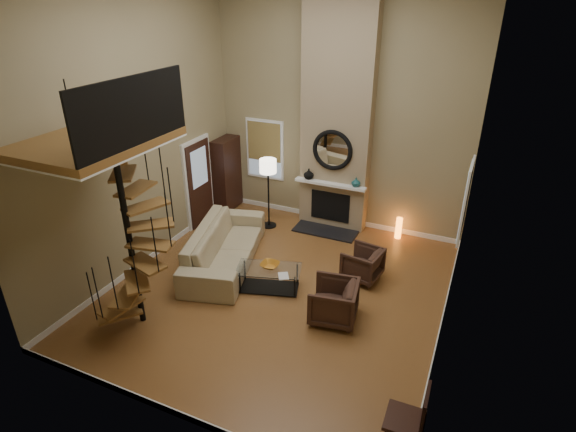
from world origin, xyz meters
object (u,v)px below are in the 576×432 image
at_px(sofa, 224,246).
at_px(accent_lamp, 399,228).
at_px(hutch, 227,174).
at_px(armchair_far, 338,302).
at_px(floor_lamp, 268,172).
at_px(armchair_near, 365,264).
at_px(coffee_table, 269,276).
at_px(side_chair, 413,417).

distance_m(sofa, accent_lamp, 4.03).
bearing_deg(hutch, armchair_far, -38.12).
bearing_deg(floor_lamp, accent_lamp, 12.97).
relative_size(hutch, sofa, 0.64).
height_order(armchair_near, coffee_table, armchair_near).
xyz_separation_m(coffee_table, floor_lamp, (-1.16, 2.36, 1.13)).
bearing_deg(accent_lamp, floor_lamp, -167.03).
bearing_deg(sofa, accent_lamp, -66.07).
xyz_separation_m(armchair_far, coffee_table, (-1.49, 0.34, -0.07)).
bearing_deg(side_chair, hutch, 137.52).
height_order(sofa, floor_lamp, floor_lamp).
distance_m(sofa, floor_lamp, 2.13).
bearing_deg(armchair_near, sofa, -69.86).
xyz_separation_m(sofa, accent_lamp, (3.11, 2.56, -0.15)).
bearing_deg(side_chair, armchair_far, 128.78).
distance_m(armchair_near, armchair_far, 1.39).
height_order(armchair_far, accent_lamp, armchair_far).
relative_size(sofa, side_chair, 2.90).
height_order(floor_lamp, accent_lamp, floor_lamp).
xyz_separation_m(coffee_table, accent_lamp, (1.83, 3.05, -0.03)).
distance_m(armchair_far, accent_lamp, 3.41).
xyz_separation_m(sofa, coffee_table, (1.28, -0.49, -0.11)).
bearing_deg(armchair_far, sofa, -115.62).
xyz_separation_m(hutch, sofa, (1.33, -2.39, -0.55)).
distance_m(hutch, armchair_near, 4.62).
bearing_deg(armchair_near, floor_lamp, -106.28).
height_order(armchair_near, side_chair, side_chair).
height_order(sofa, coffee_table, sofa).
bearing_deg(sofa, side_chair, -138.53).
bearing_deg(armchair_far, accent_lamp, 165.25).
relative_size(accent_lamp, side_chair, 0.51).
bearing_deg(armchair_far, hutch, -137.13).
height_order(accent_lamp, side_chair, side_chair).
bearing_deg(floor_lamp, sofa, -93.53).
height_order(armchair_near, floor_lamp, floor_lamp).
height_order(hutch, coffee_table, hutch).
distance_m(hutch, coffee_table, 3.94).
relative_size(coffee_table, floor_lamp, 0.78).
bearing_deg(side_chair, coffee_table, 142.79).
xyz_separation_m(hutch, armchair_far, (4.10, -3.22, -0.60)).
xyz_separation_m(sofa, armchair_far, (2.77, -0.83, -0.04)).
distance_m(armchair_far, coffee_table, 1.53).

